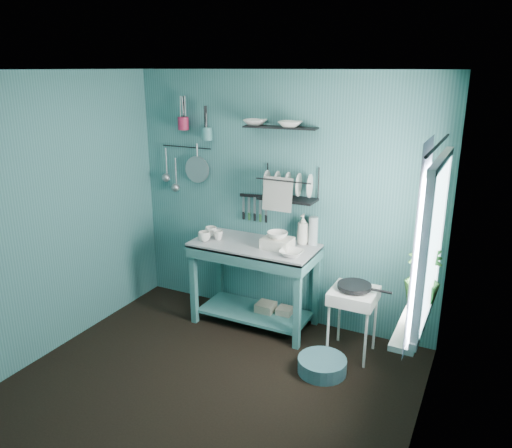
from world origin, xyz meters
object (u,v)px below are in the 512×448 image
at_px(work_counter, 255,284).
at_px(utensil_cup_magenta, 183,123).
at_px(frying_pan, 354,286).
at_px(storage_tin_large, 266,313).
at_px(utensil_cup_teal, 207,134).
at_px(colander, 197,169).
at_px(floor_basin, 322,365).
at_px(dish_rack, 288,184).
at_px(soap_bottle, 303,229).
at_px(potted_plant, 423,277).
at_px(mug_mid, 218,235).
at_px(storage_tin_small, 285,317).
at_px(hotplate_stand, 352,322).
at_px(mug_left, 204,236).
at_px(mug_right, 211,232).
at_px(wash_tub, 277,243).
at_px(water_bottle, 313,231).

relative_size(work_counter, utensil_cup_magenta, 9.43).
bearing_deg(frying_pan, storage_tin_large, 169.63).
distance_m(utensil_cup_teal, colander, 0.41).
distance_m(colander, storage_tin_large, 1.65).
bearing_deg(floor_basin, utensil_cup_teal, 155.03).
bearing_deg(utensil_cup_magenta, dish_rack, -2.39).
xyz_separation_m(work_counter, soap_bottle, (0.42, 0.20, 0.58)).
bearing_deg(potted_plant, colander, 162.06).
distance_m(frying_pan, potted_plant, 0.84).
relative_size(utensil_cup_teal, floor_basin, 0.31).
relative_size(mug_mid, storage_tin_small, 0.50).
relative_size(hotplate_stand, colander, 2.28).
distance_m(mug_left, hotplate_stand, 1.64).
height_order(soap_bottle, utensil_cup_magenta, utensil_cup_magenta).
xyz_separation_m(frying_pan, colander, (-1.83, 0.35, 0.82)).
height_order(mug_left, hotplate_stand, mug_left).
relative_size(hotplate_stand, floor_basin, 1.51).
relative_size(hotplate_stand, storage_tin_large, 2.90).
bearing_deg(mug_left, work_counter, 18.43).
xyz_separation_m(work_counter, mug_right, (-0.50, 0.00, 0.48)).
xyz_separation_m(mug_mid, soap_bottle, (0.80, 0.26, 0.10)).
bearing_deg(mug_mid, storage_tin_large, 12.91).
relative_size(potted_plant, storage_tin_small, 2.25).
relative_size(mug_left, dish_rack, 0.22).
bearing_deg(utensil_cup_teal, utensil_cup_magenta, 180.00).
xyz_separation_m(soap_bottle, utensil_cup_teal, (-1.06, -0.00, 0.86)).
distance_m(wash_tub, frying_pan, 0.84).
bearing_deg(wash_tub, colander, 166.50).
relative_size(mug_right, colander, 0.44).
xyz_separation_m(wash_tub, dish_rack, (0.03, 0.17, 0.55)).
xyz_separation_m(wash_tub, utensil_cup_teal, (-0.89, 0.22, 0.96)).
height_order(mug_left, soap_bottle, soap_bottle).
height_order(work_counter, colander, colander).
height_order(storage_tin_large, floor_basin, storage_tin_large).
relative_size(work_counter, potted_plant, 2.73).
xyz_separation_m(hotplate_stand, potted_plant, (0.61, -0.44, 0.74)).
bearing_deg(floor_basin, hotplate_stand, 71.37).
xyz_separation_m(water_bottle, frying_pan, (0.52, -0.34, -0.33)).
distance_m(frying_pan, utensil_cup_teal, 2.10).
xyz_separation_m(dish_rack, storage_tin_large, (-0.18, -0.10, -1.36)).
distance_m(dish_rack, utensil_cup_teal, 1.01).
relative_size(dish_rack, potted_plant, 1.22).
distance_m(water_bottle, colander, 1.40).
height_order(soap_bottle, storage_tin_small, soap_bottle).
bearing_deg(mug_mid, frying_pan, -2.52).
height_order(colander, floor_basin, colander).
distance_m(soap_bottle, hotplate_stand, 0.99).
height_order(soap_bottle, water_bottle, soap_bottle).
xyz_separation_m(potted_plant, storage_tin_large, (-1.55, 0.61, -0.94)).
xyz_separation_m(mug_mid, utensil_cup_teal, (-0.26, 0.26, 0.96)).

